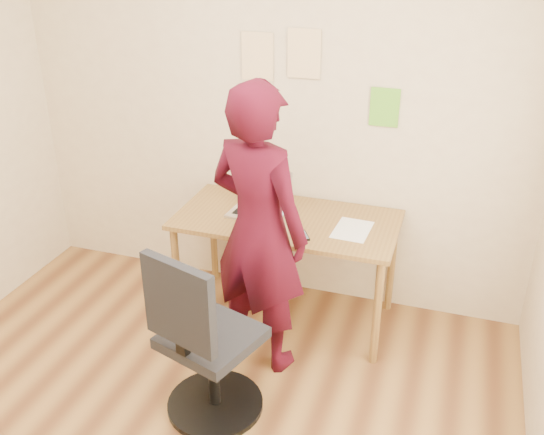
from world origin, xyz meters
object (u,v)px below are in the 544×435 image
(person, at_px, (259,231))
(desk, at_px, (287,230))
(office_chair, at_px, (204,349))
(phone, at_px, (302,236))
(laptop, at_px, (260,204))

(person, bearing_deg, desk, -76.11)
(desk, xyz_separation_m, office_chair, (-0.14, -1.02, -0.22))
(phone, height_order, person, person)
(person, bearing_deg, phone, -111.15)
(office_chair, xyz_separation_m, person, (0.11, 0.57, 0.43))
(phone, bearing_deg, person, -158.88)
(laptop, height_order, person, person)
(desk, distance_m, laptop, 0.24)
(phone, relative_size, person, 0.08)
(laptop, relative_size, phone, 2.59)
(laptop, distance_m, office_chair, 1.12)
(office_chair, bearing_deg, desk, 100.19)
(person, bearing_deg, office_chair, 97.64)
(laptop, xyz_separation_m, office_chair, (0.06, -1.06, -0.36))
(laptop, relative_size, office_chair, 0.36)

